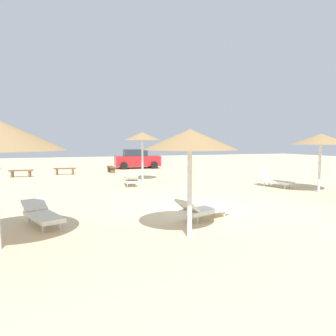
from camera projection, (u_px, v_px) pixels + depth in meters
name	position (u px, v px, depth m)	size (l,w,h in m)	color
ground_plane	(198.00, 208.00, 10.88)	(80.00, 80.00, 0.00)	beige
parasol_0	(190.00, 140.00, 7.33)	(2.31, 2.31, 2.68)	silver
parasol_2	(142.00, 137.00, 18.19)	(2.24, 2.24, 2.95)	silver
parasol_4	(321.00, 139.00, 14.09)	(2.71, 2.71, 2.75)	silver
lounger_0	(203.00, 209.00, 9.22)	(2.00, 1.20, 0.70)	silver
lounger_2	(131.00, 180.00, 16.30)	(0.94, 1.98, 0.69)	silver
lounger_3	(42.00, 214.00, 8.58)	(1.24, 2.02, 0.64)	silver
lounger_4	(274.00, 181.00, 15.91)	(1.15, 1.95, 0.81)	silver
bench_0	(21.00, 172.00, 20.38)	(1.54, 0.64, 0.49)	brown
bench_1	(65.00, 170.00, 21.93)	(1.54, 0.63, 0.49)	brown
bench_2	(111.00, 168.00, 23.43)	(0.44, 1.51, 0.49)	brown
parked_car	(137.00, 159.00, 27.27)	(4.14, 2.27, 1.72)	#B21E23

